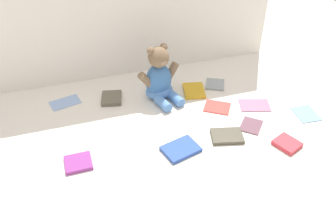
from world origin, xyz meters
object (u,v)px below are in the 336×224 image
book_case_4 (217,107)px  book_case_6 (65,102)px  book_case_3 (251,125)px  book_case_5 (181,149)px  book_case_2 (194,91)px  book_case_0 (255,105)px  book_case_8 (78,163)px  book_case_1 (215,84)px  book_case_9 (112,98)px  book_case_10 (227,136)px  book_case_11 (306,114)px  book_case_7 (287,144)px  teddy_bear (159,79)px

book_case_4 → book_case_6: 0.68m
book_case_3 → book_case_5: size_ratio=0.75×
book_case_2 → book_case_3: (0.14, -0.31, -0.00)m
book_case_0 → book_case_8: size_ratio=1.36×
book_case_5 → book_case_6: book_case_5 is taller
book_case_1 → book_case_5: book_case_5 is taller
book_case_2 → book_case_9: size_ratio=1.14×
book_case_6 → book_case_0: bearing=-122.2°
book_case_4 → book_case_3: bearing=-119.8°
book_case_4 → book_case_9: 0.48m
book_case_9 → book_case_4: bearing=-12.0°
book_case_0 → book_case_9: 0.64m
book_case_4 → book_case_10: 0.20m
book_case_0 → book_case_4: book_case_4 is taller
book_case_4 → book_case_11: (0.35, -0.16, -0.00)m
book_case_7 → book_case_10: (-0.20, 0.11, -0.00)m
book_case_3 → book_case_4: (-0.08, 0.16, 0.00)m
book_case_0 → book_case_6: 0.85m
book_case_5 → book_case_8: 0.39m
book_case_2 → book_case_8: (-0.57, -0.31, -0.00)m
book_case_7 → book_case_9: bearing=116.7°
book_case_4 → book_case_7: bearing=-119.9°
book_case_9 → book_case_10: 0.56m
book_case_0 → book_case_11: book_case_0 is taller
book_case_6 → book_case_2: bearing=-112.5°
book_case_6 → book_case_11: 1.06m
book_case_2 → book_case_7: size_ratio=1.29×
book_case_4 → book_case_2: bearing=53.9°
book_case_5 → book_case_8: bearing=68.2°
teddy_bear → book_case_2: bearing=-21.5°
book_case_0 → book_case_8: (-0.79, -0.13, 0.00)m
teddy_bear → book_case_5: bearing=-109.9°
book_case_1 → book_case_5: 0.49m
book_case_7 → book_case_8: 0.80m
book_case_8 → book_case_10: (0.58, -0.03, 0.00)m
book_case_4 → book_case_7: (0.16, -0.31, 0.00)m
book_case_9 → book_case_11: 0.86m
teddy_bear → book_case_2: teddy_bear is taller
book_case_1 → book_case_3: book_case_1 is taller
book_case_6 → book_case_8: (0.01, -0.41, 0.00)m
book_case_5 → book_case_7: 0.41m
book_case_0 → book_case_2: book_case_2 is taller
book_case_11 → book_case_10: bearing=9.2°
book_case_3 → teddy_bear: bearing=174.4°
book_case_0 → book_case_3: (-0.08, -0.12, 0.00)m
book_case_10 → book_case_8: bearing=100.9°
teddy_bear → book_case_1: (0.28, 0.01, -0.09)m
book_case_10 → book_case_6: bearing=67.6°
book_case_5 → book_case_11: 0.59m
book_case_4 → book_case_5: size_ratio=0.83×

